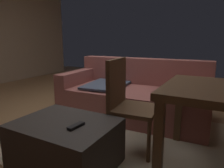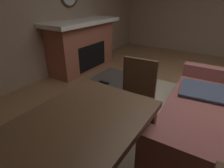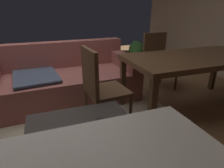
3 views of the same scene
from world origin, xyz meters
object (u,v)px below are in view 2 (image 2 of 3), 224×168
Objects in this scene: fireplace at (83,45)px; couch at (214,119)px; small_dog at (120,76)px; ottoman_coffee_table at (112,92)px; dining_table at (53,150)px; tv_remote at (104,82)px; dining_chair_west at (136,92)px.

couch is at bearing 71.28° from fireplace.
small_dog is (0.25, 1.18, -0.42)m from fireplace.
ottoman_coffee_table is 1.59× the size of small_dog.
couch is at bearing 150.26° from dining_table.
tv_remote is at bearing 15.06° from small_dog.
couch is 2.47× the size of ottoman_coffee_table.
tv_remote is at bearing -85.69° from couch.
dining_chair_west is (0.17, 0.61, 0.09)m from tv_remote.
small_dog is (-1.02, -0.84, -0.37)m from dining_chair_west.
small_dog is at bearing -158.60° from ottoman_coffee_table.
couch is at bearing 99.55° from tv_remote.
couch is at bearing 88.37° from ottoman_coffee_table.
ottoman_coffee_table is at bearing -160.51° from dining_table.
tv_remote reaches higher than ottoman_coffee_table.
small_dog is at bearing -159.70° from tv_remote.
dining_chair_west is at bearing -72.73° from couch.
ottoman_coffee_table is 0.92× the size of dining_chair_west.
tv_remote is 0.17× the size of dining_chair_west.
dining_chair_west is (1.27, 2.02, -0.05)m from fireplace.
small_dog is (-2.31, -0.85, -0.51)m from dining_table.
dining_table is at bearing -29.74° from couch.
dining_table is 3.34× the size of small_dog.
dining_chair_west reaches higher than dining_table.
ottoman_coffee_table is 1.77m from dining_table.
ottoman_coffee_table is at bearing 169.43° from tv_remote.
couch is (0.99, 2.92, -0.28)m from fireplace.
ottoman_coffee_table is (0.95, 1.45, -0.36)m from fireplace.
tv_remote is at bearing -15.80° from ottoman_coffee_table.
fireplace reaches higher than ottoman_coffee_table.
couch reaches higher than small_dog.
fireplace reaches higher than dining_table.
ottoman_coffee_table is 0.48× the size of dining_table.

